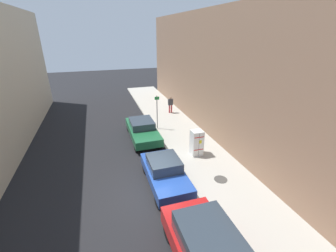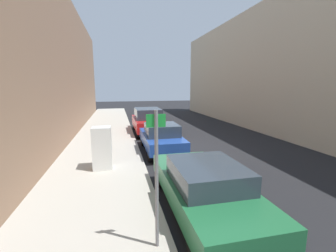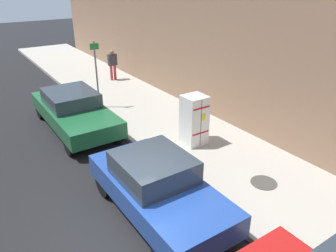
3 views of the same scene
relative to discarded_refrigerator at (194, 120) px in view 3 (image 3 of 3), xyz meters
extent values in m
plane|color=black|center=(3.64, 2.56, -0.97)|extent=(80.00, 80.00, 0.00)
cube|color=#B2ADA0|center=(-0.21, 2.56, -0.89)|extent=(3.72, 44.00, 0.15)
cube|color=white|center=(0.00, 0.00, 0.00)|extent=(0.71, 0.69, 1.64)
cube|color=black|center=(0.00, 0.35, 0.00)|extent=(0.01, 0.01, 1.55)
cube|color=yellow|center=(-0.09, 0.35, 0.20)|extent=(0.16, 0.01, 0.22)
cube|color=red|center=(0.00, 0.35, 0.52)|extent=(0.64, 0.01, 0.05)
cube|color=red|center=(0.00, 0.35, -0.33)|extent=(0.64, 0.01, 0.05)
cylinder|color=#47443F|center=(-0.14, 2.89, -0.81)|extent=(0.70, 0.70, 0.02)
cylinder|color=slate|center=(1.30, -4.75, 0.55)|extent=(0.07, 0.07, 2.74)
cube|color=#198C33|center=(1.30, -4.73, 1.72)|extent=(0.36, 0.02, 0.24)
cylinder|color=#B73338|center=(-1.01, -8.06, -0.43)|extent=(0.14, 0.14, 0.78)
cylinder|color=#B73338|center=(-0.81, -8.06, -0.43)|extent=(0.14, 0.14, 0.78)
cube|color=#333338|center=(-0.91, -8.06, 0.25)|extent=(0.45, 0.22, 0.58)
sphere|color=#8C664C|center=(-0.91, -8.06, 0.65)|extent=(0.21, 0.21, 0.21)
cube|color=#1E6038|center=(2.75, -3.52, -0.34)|extent=(1.87, 4.75, 0.55)
cube|color=#2D3842|center=(2.75, -3.76, 0.19)|extent=(1.65, 2.00, 0.50)
cylinder|color=black|center=(1.95, -1.76, -0.61)|extent=(0.22, 0.72, 0.72)
cylinder|color=black|center=(3.56, -1.76, -0.61)|extent=(0.22, 0.72, 0.72)
cylinder|color=black|center=(1.95, -5.29, -0.61)|extent=(0.22, 0.72, 0.72)
cylinder|color=black|center=(3.56, -5.29, -0.61)|extent=(0.22, 0.72, 0.72)
cube|color=#23479E|center=(2.75, 2.20, -0.33)|extent=(1.78, 4.04, 0.55)
cube|color=#2D3842|center=(2.75, 2.00, 0.22)|extent=(1.57, 1.70, 0.55)
cylinder|color=black|center=(1.99, 3.61, -0.61)|extent=(0.22, 0.73, 0.73)
cylinder|color=black|center=(1.99, 0.80, -0.61)|extent=(0.22, 0.73, 0.73)
cylinder|color=black|center=(3.51, 0.80, -0.61)|extent=(0.22, 0.73, 0.73)
camera|label=1|loc=(5.54, 11.49, 6.49)|focal=24.00mm
camera|label=2|loc=(0.61, -8.72, 2.33)|focal=24.00mm
camera|label=3|loc=(6.05, 7.53, 4.23)|focal=35.00mm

